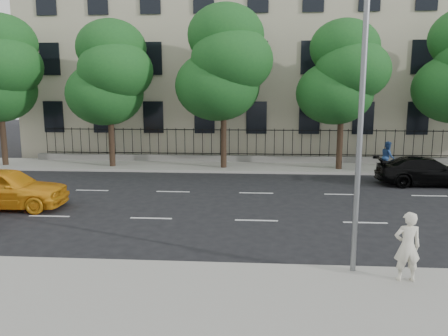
{
  "coord_description": "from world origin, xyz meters",
  "views": [
    {
      "loc": [
        -0.09,
        -13.28,
        4.75
      ],
      "look_at": [
        -1.25,
        3.0,
        1.89
      ],
      "focal_mm": 35.0,
      "sensor_mm": 36.0,
      "label": 1
    }
  ],
  "objects_px": {
    "black_sedan": "(426,171)",
    "woman_near": "(407,246)",
    "street_light": "(358,76)",
    "yellow_taxi": "(4,188)"
  },
  "relations": [
    {
      "from": "black_sedan",
      "to": "woman_near",
      "type": "relative_size",
      "value": 2.86
    },
    {
      "from": "street_light",
      "to": "yellow_taxi",
      "type": "xyz_separation_m",
      "value": [
        -12.84,
        5.28,
        -4.29
      ]
    },
    {
      "from": "street_light",
      "to": "yellow_taxi",
      "type": "distance_m",
      "value": 14.53
    },
    {
      "from": "yellow_taxi",
      "to": "black_sedan",
      "type": "bearing_deg",
      "value": -75.58
    },
    {
      "from": "street_light",
      "to": "black_sedan",
      "type": "relative_size",
      "value": 1.61
    },
    {
      "from": "yellow_taxi",
      "to": "woman_near",
      "type": "relative_size",
      "value": 2.87
    },
    {
      "from": "woman_near",
      "to": "black_sedan",
      "type": "bearing_deg",
      "value": -113.22
    },
    {
      "from": "street_light",
      "to": "yellow_taxi",
      "type": "relative_size",
      "value": 1.6
    },
    {
      "from": "street_light",
      "to": "woman_near",
      "type": "bearing_deg",
      "value": -42.66
    },
    {
      "from": "yellow_taxi",
      "to": "woman_near",
      "type": "height_order",
      "value": "woman_near"
    }
  ]
}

